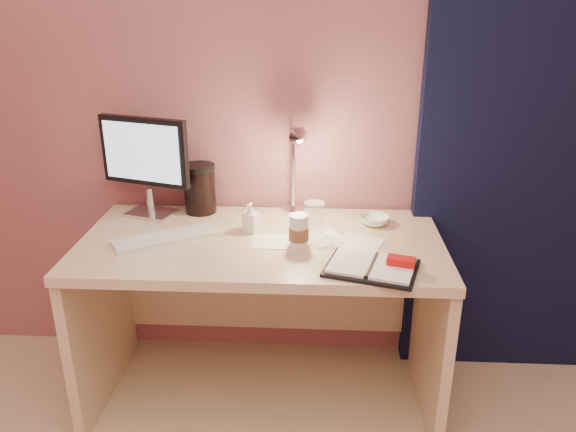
{
  "coord_description": "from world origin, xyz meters",
  "views": [
    {
      "loc": [
        0.21,
        -0.59,
        1.62
      ],
      "look_at": [
        0.11,
        1.33,
        0.85
      ],
      "focal_mm": 35.0,
      "sensor_mm": 36.0,
      "label": 1
    }
  ],
  "objects_px": {
    "clear_cup": "(314,220)",
    "keyboard": "(165,238)",
    "bowl": "(374,220)",
    "lotion_bottle": "(251,217)",
    "planner": "(374,267)",
    "desk_lamp": "(288,162)",
    "monitor": "(146,158)",
    "desk": "(264,282)",
    "dark_jar": "(200,191)",
    "coffee_cup": "(299,231)"
  },
  "relations": [
    {
      "from": "planner",
      "to": "bowl",
      "type": "relative_size",
      "value": 2.94
    },
    {
      "from": "lotion_bottle",
      "to": "clear_cup",
      "type": "bearing_deg",
      "value": -7.93
    },
    {
      "from": "dark_jar",
      "to": "desk",
      "type": "bearing_deg",
      "value": -35.73
    },
    {
      "from": "planner",
      "to": "keyboard",
      "type": "bearing_deg",
      "value": -178.68
    },
    {
      "from": "keyboard",
      "to": "bowl",
      "type": "xyz_separation_m",
      "value": [
        0.82,
        0.2,
        0.01
      ]
    },
    {
      "from": "planner",
      "to": "dark_jar",
      "type": "relative_size",
      "value": 1.88
    },
    {
      "from": "keyboard",
      "to": "bowl",
      "type": "relative_size",
      "value": 3.24
    },
    {
      "from": "coffee_cup",
      "to": "desk_lamp",
      "type": "distance_m",
      "value": 0.32
    },
    {
      "from": "desk",
      "to": "desk_lamp",
      "type": "distance_m",
      "value": 0.5
    },
    {
      "from": "desk_lamp",
      "to": "coffee_cup",
      "type": "bearing_deg",
      "value": -88.02
    },
    {
      "from": "planner",
      "to": "lotion_bottle",
      "type": "distance_m",
      "value": 0.56
    },
    {
      "from": "monitor",
      "to": "keyboard",
      "type": "relative_size",
      "value": 1.08
    },
    {
      "from": "desk",
      "to": "clear_cup",
      "type": "height_order",
      "value": "clear_cup"
    },
    {
      "from": "desk",
      "to": "keyboard",
      "type": "height_order",
      "value": "keyboard"
    },
    {
      "from": "monitor",
      "to": "lotion_bottle",
      "type": "relative_size",
      "value": 3.54
    },
    {
      "from": "clear_cup",
      "to": "desk_lamp",
      "type": "height_order",
      "value": "desk_lamp"
    },
    {
      "from": "coffee_cup",
      "to": "lotion_bottle",
      "type": "distance_m",
      "value": 0.23
    },
    {
      "from": "clear_cup",
      "to": "bowl",
      "type": "height_order",
      "value": "clear_cup"
    },
    {
      "from": "coffee_cup",
      "to": "monitor",
      "type": "bearing_deg",
      "value": 156.42
    },
    {
      "from": "coffee_cup",
      "to": "dark_jar",
      "type": "distance_m",
      "value": 0.55
    },
    {
      "from": "planner",
      "to": "lotion_bottle",
      "type": "height_order",
      "value": "lotion_bottle"
    },
    {
      "from": "dark_jar",
      "to": "lotion_bottle",
      "type": "bearing_deg",
      "value": -40.2
    },
    {
      "from": "lotion_bottle",
      "to": "desk",
      "type": "bearing_deg",
      "value": -5.12
    },
    {
      "from": "planner",
      "to": "coffee_cup",
      "type": "distance_m",
      "value": 0.33
    },
    {
      "from": "keyboard",
      "to": "coffee_cup",
      "type": "bearing_deg",
      "value": -33.02
    },
    {
      "from": "clear_cup",
      "to": "keyboard",
      "type": "bearing_deg",
      "value": -173.44
    },
    {
      "from": "keyboard",
      "to": "planner",
      "type": "height_order",
      "value": "planner"
    },
    {
      "from": "keyboard",
      "to": "planner",
      "type": "distance_m",
      "value": 0.81
    },
    {
      "from": "keyboard",
      "to": "lotion_bottle",
      "type": "height_order",
      "value": "lotion_bottle"
    },
    {
      "from": "planner",
      "to": "dark_jar",
      "type": "xyz_separation_m",
      "value": [
        -0.7,
        0.52,
        0.08
      ]
    },
    {
      "from": "keyboard",
      "to": "coffee_cup",
      "type": "xyz_separation_m",
      "value": [
        0.52,
        -0.02,
        0.05
      ]
    },
    {
      "from": "coffee_cup",
      "to": "bowl",
      "type": "height_order",
      "value": "coffee_cup"
    },
    {
      "from": "planner",
      "to": "clear_cup",
      "type": "distance_m",
      "value": 0.35
    },
    {
      "from": "monitor",
      "to": "bowl",
      "type": "bearing_deg",
      "value": 13.86
    },
    {
      "from": "planner",
      "to": "desk_lamp",
      "type": "xyz_separation_m",
      "value": [
        -0.32,
        0.43,
        0.24
      ]
    },
    {
      "from": "desk",
      "to": "desk_lamp",
      "type": "height_order",
      "value": "desk_lamp"
    },
    {
      "from": "bowl",
      "to": "desk",
      "type": "bearing_deg",
      "value": -167.3
    },
    {
      "from": "clear_cup",
      "to": "dark_jar",
      "type": "xyz_separation_m",
      "value": [
        -0.49,
        0.24,
        0.03
      ]
    },
    {
      "from": "desk",
      "to": "dark_jar",
      "type": "height_order",
      "value": "dark_jar"
    },
    {
      "from": "desk",
      "to": "desk_lamp",
      "type": "relative_size",
      "value": 3.46
    },
    {
      "from": "bowl",
      "to": "lotion_bottle",
      "type": "bearing_deg",
      "value": -168.98
    },
    {
      "from": "keyboard",
      "to": "bowl",
      "type": "distance_m",
      "value": 0.84
    },
    {
      "from": "bowl",
      "to": "lotion_bottle",
      "type": "height_order",
      "value": "lotion_bottle"
    },
    {
      "from": "clear_cup",
      "to": "desk_lamp",
      "type": "bearing_deg",
      "value": 125.41
    },
    {
      "from": "clear_cup",
      "to": "dark_jar",
      "type": "relative_size",
      "value": 0.73
    },
    {
      "from": "monitor",
      "to": "desk_lamp",
      "type": "xyz_separation_m",
      "value": [
        0.59,
        -0.03,
        0.0
      ]
    },
    {
      "from": "desk",
      "to": "desk_lamp",
      "type": "bearing_deg",
      "value": 54.52
    },
    {
      "from": "monitor",
      "to": "dark_jar",
      "type": "bearing_deg",
      "value": 30.3
    },
    {
      "from": "dark_jar",
      "to": "desk_lamp",
      "type": "bearing_deg",
      "value": -11.98
    },
    {
      "from": "lotion_bottle",
      "to": "monitor",
      "type": "bearing_deg",
      "value": 160.55
    }
  ]
}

